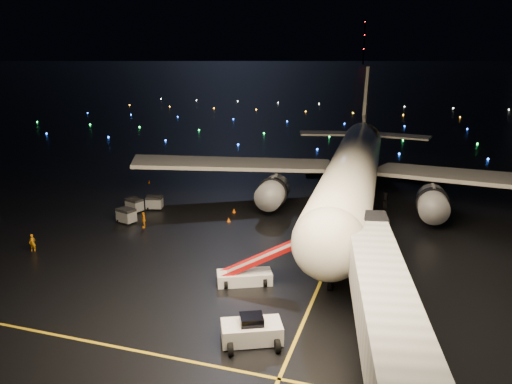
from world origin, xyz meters
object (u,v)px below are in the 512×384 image
belt_loader (244,265)px  baggage_cart_0 (126,216)px  airliner (356,140)px  crew_c (144,220)px  baggage_cart_2 (134,205)px  pushback_tug (252,329)px  crew_a (32,243)px  baggage_cart_1 (154,203)px

belt_loader → baggage_cart_0: (-17.81, 10.53, -0.78)m
airliner → crew_c: bearing=-145.0°
crew_c → baggage_cart_2: (-4.00, 4.74, -0.08)m
baggage_cart_2 → belt_loader: bearing=-18.5°
belt_loader → crew_c: size_ratio=3.75×
pushback_tug → belt_loader: size_ratio=0.60×
crew_a → baggage_cart_1: (4.81, 15.64, -0.05)m
baggage_cart_1 → crew_a: bearing=-120.7°
airliner → belt_loader: size_ratio=8.62×
baggage_cart_2 → baggage_cart_1: bearing=59.1°
baggage_cart_0 → baggage_cart_2: (-1.30, 3.94, -0.03)m
crew_c → baggage_cart_2: crew_c is taller
baggage_cart_0 → belt_loader: bearing=-13.5°
crew_a → airliner: bearing=25.3°
belt_loader → crew_c: 17.99m
crew_c → crew_a: bearing=-60.3°
baggage_cart_0 → baggage_cart_2: baggage_cart_0 is taller
crew_a → baggage_cart_0: 10.96m
crew_a → baggage_cart_1: bearing=55.7°
crew_a → baggage_cart_1: size_ratio=0.90×
crew_c → airliner: bearing=104.3°
belt_loader → pushback_tug: bearing=-92.7°
pushback_tug → baggage_cart_0: bearing=113.5°
baggage_cart_0 → baggage_cart_2: 4.15m
baggage_cart_2 → crew_c: bearing=-31.2°
airliner → baggage_cart_2: size_ratio=30.18×
belt_loader → baggage_cart_2: (-19.11, 14.47, -0.81)m
airliner → crew_a: airliner is taller
airliner → baggage_cart_1: 26.22m
crew_c → baggage_cart_2: size_ratio=0.93×
belt_loader → crew_a: bearing=154.3°
crew_c → baggage_cart_0: bearing=-130.0°
pushback_tug → baggage_cart_1: size_ratio=2.10×
baggage_cart_1 → baggage_cart_2: size_ratio=1.00×
crew_c → baggage_cart_1: size_ratio=0.93×
crew_a → baggage_cart_2: bearing=61.0°
airliner → baggage_cart_2: airliner is taller
belt_loader → crew_a: (-22.06, 0.42, -0.76)m
pushback_tug → belt_loader: bearing=87.0°
pushback_tug → baggage_cart_2: bearing=109.7°
pushback_tug → baggage_cart_0: 28.19m
pushback_tug → baggage_cart_2: size_ratio=2.11×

